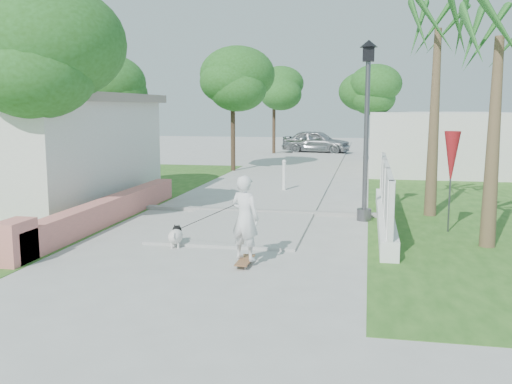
% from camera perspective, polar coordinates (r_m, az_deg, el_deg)
% --- Properties ---
extents(ground, '(90.00, 90.00, 0.00)m').
position_cam_1_polar(ground, '(9.77, -7.05, -8.43)').
color(ground, '#B7B7B2').
rests_on(ground, ground).
extents(path_strip, '(3.20, 36.00, 0.06)m').
position_cam_1_polar(path_strip, '(29.16, 5.30, 2.94)').
color(path_strip, '#B7B7B2').
rests_on(path_strip, ground).
extents(curb, '(6.50, 0.25, 0.10)m').
position_cam_1_polar(curb, '(15.41, -0.09, -1.91)').
color(curb, '#999993').
rests_on(curb, ground).
extents(grass_left, '(8.00, 20.00, 0.01)m').
position_cam_1_polar(grass_left, '(19.79, -19.18, -0.20)').
color(grass_left, '#2A5A1C').
rests_on(grass_left, ground).
extents(pink_wall, '(0.45, 8.20, 0.80)m').
position_cam_1_polar(pink_wall, '(14.14, -15.33, -2.09)').
color(pink_wall, '#E38174').
rests_on(pink_wall, ground).
extents(lattice_fence, '(0.35, 7.00, 1.50)m').
position_cam_1_polar(lattice_fence, '(14.07, 12.81, -1.09)').
color(lattice_fence, white).
rests_on(lattice_fence, ground).
extents(building_right, '(6.00, 8.00, 2.60)m').
position_cam_1_polar(building_right, '(27.08, 17.66, 4.85)').
color(building_right, silver).
rests_on(building_right, ground).
extents(street_lamp, '(0.44, 0.44, 4.44)m').
position_cam_1_polar(street_lamp, '(14.38, 11.00, 6.71)').
color(street_lamp, '#59595E').
rests_on(street_lamp, ground).
extents(bollard, '(0.14, 0.14, 1.09)m').
position_cam_1_polar(bollard, '(19.20, 2.83, 1.75)').
color(bollard, white).
rests_on(bollard, ground).
extents(patio_umbrella, '(0.36, 0.36, 2.30)m').
position_cam_1_polar(patio_umbrella, '(13.54, 18.96, 3.17)').
color(patio_umbrella, '#59595E').
rests_on(patio_umbrella, ground).
extents(tree_left_near, '(3.60, 3.60, 5.28)m').
position_cam_1_polar(tree_left_near, '(14.03, -21.39, 11.96)').
color(tree_left_near, '#4C3826').
rests_on(tree_left_near, ground).
extents(tree_left_mid, '(3.20, 3.20, 4.85)m').
position_cam_1_polar(tree_left_mid, '(19.31, -15.01, 10.17)').
color(tree_left_mid, '#4C3826').
rests_on(tree_left_mid, ground).
extents(tree_path_left, '(3.40, 3.40, 5.23)m').
position_cam_1_polar(tree_path_left, '(25.57, -2.31, 10.70)').
color(tree_path_left, '#4C3826').
rests_on(tree_path_left, ground).
extents(tree_path_right, '(3.00, 3.00, 4.79)m').
position_cam_1_polar(tree_path_right, '(28.86, 11.85, 9.62)').
color(tree_path_right, '#4C3826').
rests_on(tree_path_right, ground).
extents(tree_path_far, '(3.20, 3.20, 5.17)m').
position_cam_1_polar(tree_path_far, '(35.33, 1.84, 10.08)').
color(tree_path_far, '#4C3826').
rests_on(tree_path_far, ground).
extents(palm_far, '(1.80, 1.80, 5.30)m').
position_cam_1_polar(palm_far, '(15.54, 17.72, 14.20)').
color(palm_far, brown).
rests_on(palm_far, ground).
extents(palm_near, '(1.80, 1.80, 4.70)m').
position_cam_1_polar(palm_near, '(12.36, 23.13, 13.03)').
color(palm_near, brown).
rests_on(palm_near, ground).
extents(skateboarder, '(2.00, 1.64, 1.64)m').
position_cam_1_polar(skateboarder, '(10.91, -4.44, -2.66)').
color(skateboarder, '#915B3A').
rests_on(skateboarder, ground).
extents(dog, '(0.36, 0.63, 0.43)m').
position_cam_1_polar(dog, '(11.78, -8.02, -4.33)').
color(dog, silver).
rests_on(dog, ground).
extents(parked_car, '(4.43, 2.43, 1.43)m').
position_cam_1_polar(parked_car, '(35.79, 6.06, 5.04)').
color(parked_car, '#97989E').
rests_on(parked_car, ground).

